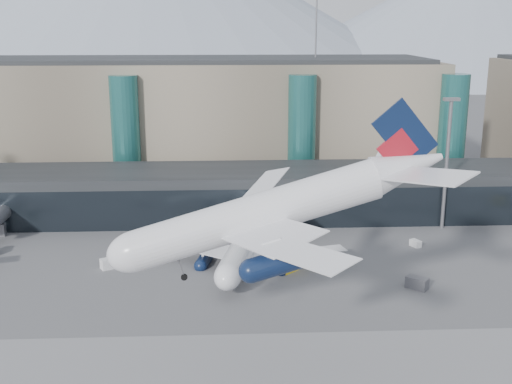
% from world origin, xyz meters
% --- Properties ---
extents(ground, '(900.00, 900.00, 0.00)m').
position_xyz_m(ground, '(0.00, 0.00, 0.00)').
color(ground, '#515154').
rests_on(ground, ground).
extents(concourse, '(170.00, 27.00, 10.00)m').
position_xyz_m(concourse, '(-0.02, 57.73, 4.97)').
color(concourse, black).
rests_on(concourse, ground).
extents(terminal_main, '(130.00, 30.00, 31.00)m').
position_xyz_m(terminal_main, '(-25.00, 90.00, 15.44)').
color(terminal_main, gray).
rests_on(terminal_main, ground).
extents(teal_towers, '(116.40, 19.40, 46.00)m').
position_xyz_m(teal_towers, '(-14.99, 74.01, 14.01)').
color(teal_towers, '#22615E').
rests_on(teal_towers, ground).
extents(mountain_ridge, '(910.00, 400.00, 110.00)m').
position_xyz_m(mountain_ridge, '(15.97, 380.00, 45.74)').
color(mountain_ridge, gray).
rests_on(mountain_ridge, ground).
extents(lightmast_mid, '(3.00, 1.20, 25.60)m').
position_xyz_m(lightmast_mid, '(30.00, 48.00, 14.42)').
color(lightmast_mid, slate).
rests_on(lightmast_mid, ground).
extents(hero_jet, '(37.31, 37.96, 12.25)m').
position_xyz_m(hero_jet, '(-6.01, -6.92, 21.65)').
color(hero_jet, silver).
rests_on(hero_jet, ground).
extents(jet_parked_mid, '(34.94, 35.67, 11.49)m').
position_xyz_m(jet_parked_mid, '(-9.19, 32.42, 4.34)').
color(jet_parked_mid, silver).
rests_on(jet_parked_mid, ground).
extents(veh_a, '(3.44, 2.96, 1.69)m').
position_xyz_m(veh_a, '(-31.73, 29.39, 0.84)').
color(veh_a, silver).
rests_on(veh_a, ground).
extents(veh_b, '(2.57, 2.93, 1.44)m').
position_xyz_m(veh_b, '(-7.91, 36.82, 0.72)').
color(veh_b, gold).
rests_on(veh_b, ground).
extents(veh_c, '(3.57, 3.43, 1.81)m').
position_xyz_m(veh_c, '(16.34, 18.64, 0.90)').
color(veh_c, '#49494E').
rests_on(veh_c, ground).
extents(veh_g, '(1.98, 2.39, 1.21)m').
position_xyz_m(veh_g, '(21.61, 37.36, 0.61)').
color(veh_g, silver).
rests_on(veh_g, ground).
extents(veh_h, '(3.62, 3.58, 1.84)m').
position_xyz_m(veh_h, '(-2.50, 26.54, 0.92)').
color(veh_h, gold).
rests_on(veh_h, ground).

